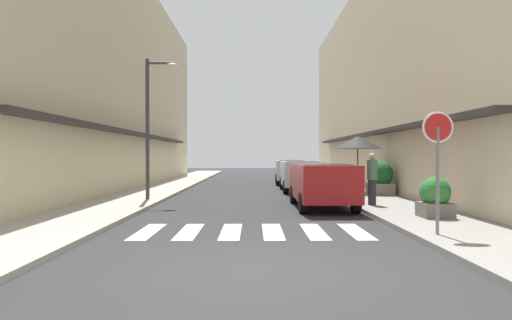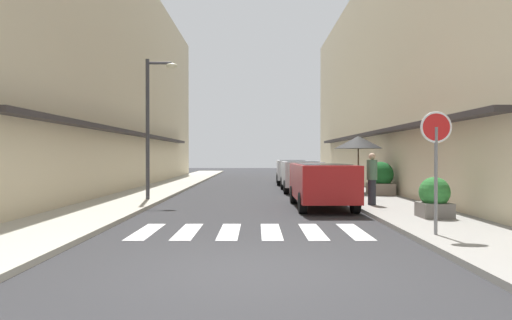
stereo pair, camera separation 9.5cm
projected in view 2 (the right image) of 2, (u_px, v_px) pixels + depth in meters
ground_plane at (253, 191)px, 21.40m from camera, size 81.44×81.44×0.00m
sidewalk_left at (157, 190)px, 21.40m from camera, size 2.61×51.82×0.12m
sidewalk_right at (349, 190)px, 21.40m from camera, size 2.61×51.82×0.12m
building_row_left at (85, 75)px, 22.19m from camera, size 5.50×35.31×11.62m
building_row_right at (421, 77)px, 22.20m from camera, size 5.50×35.31×11.42m
crosswalk at (250, 232)px, 10.06m from camera, size 5.20×2.20×0.01m
parked_car_near at (321, 180)px, 14.60m from camera, size 1.85×4.31×1.47m
parked_car_mid at (301, 173)px, 21.34m from camera, size 1.83×4.18×1.47m
parked_car_far at (291, 169)px, 27.01m from camera, size 1.93×4.41×1.47m
round_street_sign at (436, 140)px, 9.03m from camera, size 0.65×0.07×2.53m
street_lamp at (153, 113)px, 16.42m from camera, size 1.19×0.28×5.21m
cafe_umbrella at (358, 143)px, 19.42m from camera, size 2.09×2.09×2.49m
planter_corner at (434, 198)px, 11.56m from camera, size 0.79×0.79×1.06m
planter_midblock at (380, 178)px, 18.29m from camera, size 1.05×1.05×1.37m
pedestrian_walking_near at (372, 178)px, 14.48m from camera, size 0.34×0.34×1.71m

